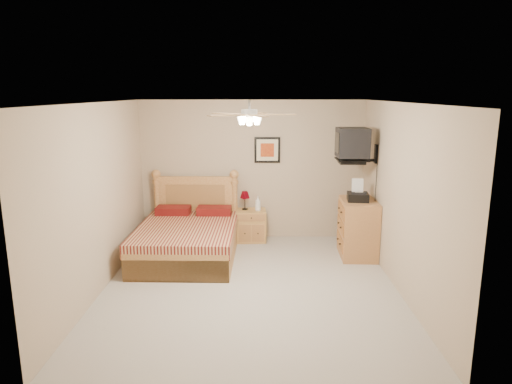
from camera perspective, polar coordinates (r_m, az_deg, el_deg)
floor at (r=6.43m, az=-0.73°, el=-11.76°), size 4.50×4.50×0.00m
ceiling at (r=5.87m, az=-0.80°, el=11.12°), size 4.00×4.50×0.04m
wall_back at (r=8.23m, az=-0.48°, el=2.74°), size 4.00×0.04×2.50m
wall_front at (r=3.87m, az=-1.38°, el=-8.49°), size 4.00×0.04×2.50m
wall_left at (r=6.39m, az=-19.01°, el=-0.78°), size 0.04×4.50×2.50m
wall_right at (r=6.32m, az=17.70°, el=-0.83°), size 0.04×4.50×2.50m
bed at (r=7.35m, az=-8.68°, el=-3.44°), size 1.55×2.01×1.29m
nightstand at (r=8.21m, az=-0.62°, el=-4.20°), size 0.54×0.42×0.57m
table_lamp at (r=8.14m, az=-1.39°, el=-1.06°), size 0.21×0.21×0.33m
lotion_bottle at (r=8.06m, az=0.24°, el=-1.44°), size 0.13×0.13×0.27m
framed_picture at (r=8.16m, az=1.42°, el=5.28°), size 0.46×0.04×0.46m
dresser at (r=7.60m, az=12.63°, el=-4.45°), size 0.58×0.81×0.94m
fax_machine at (r=7.39m, az=12.65°, el=0.19°), size 0.36×0.38×0.34m
magazine_lower at (r=7.70m, az=12.29°, el=-0.51°), size 0.22×0.28×0.03m
magazine_upper at (r=7.73m, az=12.23°, el=-0.29°), size 0.21×0.27×0.02m
wall_tv at (r=7.44m, az=13.10°, el=5.74°), size 0.56×0.46×0.58m
ceiling_fan at (r=5.67m, az=-0.83°, el=9.66°), size 1.14×1.14×0.28m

